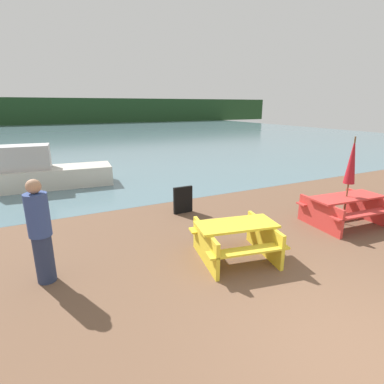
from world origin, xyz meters
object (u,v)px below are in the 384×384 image
at_px(boat, 40,172).
at_px(person, 40,232).
at_px(picnic_table_red, 345,207).
at_px(signboard, 183,200).
at_px(umbrella_crimson, 352,161).
at_px(picnic_table_yellow, 236,237).

relative_size(boat, person, 2.55).
bearing_deg(picnic_table_red, signboard, 142.15).
bearing_deg(signboard, boat, 126.24).
distance_m(umbrella_crimson, signboard, 4.34).
xyz_separation_m(boat, person, (-0.04, -6.75, 0.34)).
bearing_deg(picnic_table_red, picnic_table_yellow, -176.01).
distance_m(picnic_table_yellow, umbrella_crimson, 3.66).
height_order(picnic_table_red, person, person).
height_order(picnic_table_yellow, signboard, signboard).
height_order(picnic_table_yellow, umbrella_crimson, umbrella_crimson).
xyz_separation_m(picnic_table_yellow, umbrella_crimson, (3.46, 0.24, 1.17)).
bearing_deg(person, picnic_table_red, -4.55).
height_order(umbrella_crimson, signboard, umbrella_crimson).
relative_size(umbrella_crimson, signboard, 2.92).
bearing_deg(person, umbrella_crimson, -4.55).
relative_size(picnic_table_red, boat, 0.44).
bearing_deg(boat, signboard, -49.19).
bearing_deg(picnic_table_red, umbrella_crimson, -135.00).
height_order(umbrella_crimson, boat, umbrella_crimson).
bearing_deg(signboard, picnic_table_yellow, -93.65).
distance_m(umbrella_crimson, person, 6.85).
distance_m(umbrella_crimson, boat, 9.99).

